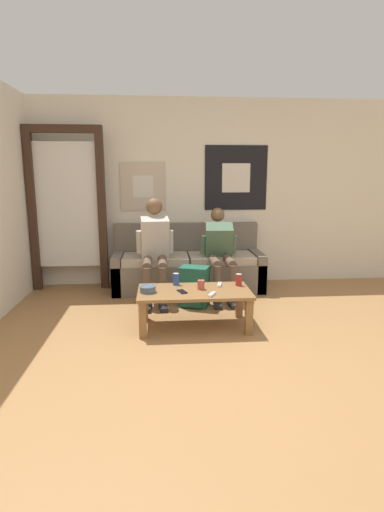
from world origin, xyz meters
TOP-DOWN VIEW (x-y plane):
  - ground_plane at (0.00, 0.00)m, footprint 18.00×18.00m
  - wall_back at (0.00, 2.80)m, footprint 10.00×0.07m
  - door_frame at (-1.73, 2.58)m, footprint 1.00×0.10m
  - couch at (-0.14, 2.44)m, footprint 1.99×0.73m
  - coffee_table at (-0.18, 1.02)m, footprint 1.13×0.60m
  - person_seated_adult at (-0.58, 2.05)m, footprint 0.47×0.91m
  - person_seated_teen at (0.24, 2.07)m, footprint 0.47×0.94m
  - backpack at (-0.12, 1.67)m, footprint 0.39×0.34m
  - ceramic_bowl at (-0.64, 0.99)m, footprint 0.16×0.16m
  - pillar_candle at (-0.10, 1.05)m, footprint 0.07×0.07m
  - drink_can_blue at (-0.35, 1.24)m, footprint 0.07×0.07m
  - drink_can_red at (0.30, 1.16)m, footprint 0.07×0.07m
  - game_controller_near_left at (0.10, 1.17)m, footprint 0.06×0.15m
  - game_controller_near_right at (-0.02, 0.83)m, footprint 0.09×0.14m
  - cell_phone at (-0.30, 0.97)m, footprint 0.11×0.15m

SIDE VIEW (x-z plane):
  - ground_plane at x=0.00m, z-range 0.00..0.00m
  - backpack at x=-0.12m, z-range -0.01..0.46m
  - couch at x=-0.14m, z-range -0.15..0.72m
  - coffee_table at x=-0.18m, z-range 0.13..0.51m
  - cell_phone at x=-0.30m, z-range 0.39..0.40m
  - game_controller_near_left at x=0.10m, z-range 0.38..0.41m
  - game_controller_near_right at x=-0.02m, z-range 0.38..0.41m
  - ceramic_bowl at x=-0.64m, z-range 0.39..0.46m
  - pillar_candle at x=-0.10m, z-range 0.38..0.49m
  - drink_can_blue at x=-0.35m, z-range 0.39..0.51m
  - drink_can_red at x=0.30m, z-range 0.39..0.51m
  - person_seated_teen at x=0.24m, z-range 0.05..1.15m
  - person_seated_adult at x=-0.58m, z-range 0.05..1.29m
  - door_frame at x=-1.73m, z-range 0.12..2.27m
  - wall_back at x=0.00m, z-range 0.00..2.55m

